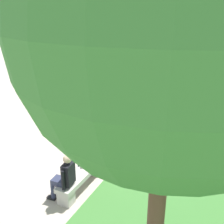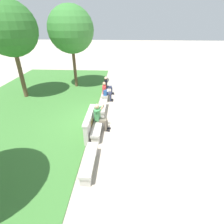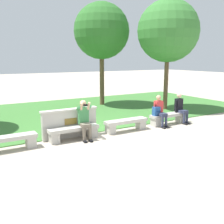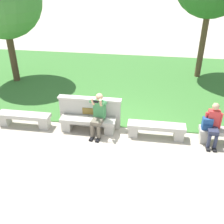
% 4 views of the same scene
% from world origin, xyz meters
% --- Properties ---
extents(ground_plane, '(80.00, 80.00, 0.00)m').
position_xyz_m(ground_plane, '(0.00, 0.00, 0.00)').
color(ground_plane, '#B2A593').
extents(grass_strip, '(20.07, 8.00, 0.03)m').
position_xyz_m(grass_strip, '(0.00, 4.38, 0.01)').
color(grass_strip, '#3D7533').
rests_on(grass_strip, ground).
extents(bench_main, '(1.73, 0.40, 0.45)m').
position_xyz_m(bench_main, '(-3.17, 0.00, 0.29)').
color(bench_main, '#B7B2A8').
rests_on(bench_main, ground).
extents(bench_near, '(1.73, 0.40, 0.45)m').
position_xyz_m(bench_near, '(-1.06, 0.00, 0.29)').
color(bench_near, '#B7B2A8').
rests_on(bench_near, ground).
extents(bench_mid, '(1.73, 0.40, 0.45)m').
position_xyz_m(bench_mid, '(1.06, 0.00, 0.29)').
color(bench_mid, '#B7B2A8').
rests_on(bench_mid, ground).
extents(bench_far, '(1.73, 0.40, 0.45)m').
position_xyz_m(bench_far, '(3.17, 0.00, 0.29)').
color(bench_far, '#B7B2A8').
rests_on(bench_far, ground).
extents(backrest_wall_with_plaque, '(2.01, 0.24, 1.01)m').
position_xyz_m(backrest_wall_with_plaque, '(-1.06, 0.34, 0.52)').
color(backrest_wall_with_plaque, '#B7B2A8').
rests_on(backrest_wall_with_plaque, ground).
extents(person_photographer, '(0.51, 0.76, 1.32)m').
position_xyz_m(person_photographer, '(-0.70, -0.08, 0.74)').
color(person_photographer, black).
rests_on(person_photographer, ground).
extents(person_distant, '(0.48, 0.68, 1.26)m').
position_xyz_m(person_distant, '(2.63, -0.07, 0.67)').
color(person_distant, black).
rests_on(person_distant, ground).
extents(person_companion, '(0.48, 0.69, 1.26)m').
position_xyz_m(person_companion, '(3.77, -0.07, 0.67)').
color(person_companion, black).
rests_on(person_companion, ground).
extents(backpack, '(0.28, 0.24, 0.43)m').
position_xyz_m(backpack, '(2.48, -0.04, 0.63)').
color(backpack, '#234C8C').
rests_on(backpack, bench_far).
extents(tree_behind_wall, '(3.11, 3.11, 5.75)m').
position_xyz_m(tree_behind_wall, '(2.97, 5.43, 4.18)').
color(tree_behind_wall, brown).
rests_on(tree_behind_wall, ground).
extents(tree_right_background, '(3.14, 3.14, 5.63)m').
position_xyz_m(tree_right_background, '(5.23, 2.51, 4.04)').
color(tree_right_background, brown).
rests_on(tree_right_background, ground).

